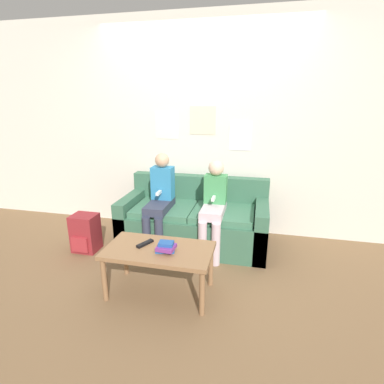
% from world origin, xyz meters
% --- Properties ---
extents(ground_plane, '(10.00, 10.00, 0.00)m').
position_xyz_m(ground_plane, '(0.00, 0.00, 0.00)').
color(ground_plane, brown).
extents(wall_back, '(8.00, 0.06, 2.60)m').
position_xyz_m(wall_back, '(-0.00, 0.99, 1.30)').
color(wall_back, silver).
rests_on(wall_back, ground_plane).
extents(couch, '(1.67, 0.78, 0.75)m').
position_xyz_m(couch, '(0.00, 0.50, 0.27)').
color(couch, '#38664C').
rests_on(couch, ground_plane).
extents(coffee_table, '(0.92, 0.49, 0.43)m').
position_xyz_m(coffee_table, '(-0.09, -0.52, 0.38)').
color(coffee_table, '#8E6642').
rests_on(coffee_table, ground_plane).
extents(person_left, '(0.24, 0.54, 1.07)m').
position_xyz_m(person_left, '(-0.36, 0.32, 0.59)').
color(person_left, '#33384C').
rests_on(person_left, ground_plane).
extents(person_right, '(0.24, 0.54, 1.02)m').
position_xyz_m(person_right, '(0.25, 0.31, 0.58)').
color(person_right, silver).
rests_on(person_right, ground_plane).
extents(tv_remote, '(0.11, 0.17, 0.02)m').
position_xyz_m(tv_remote, '(-0.23, -0.48, 0.44)').
color(tv_remote, black).
rests_on(tv_remote, coffee_table).
extents(book_stack, '(0.18, 0.15, 0.09)m').
position_xyz_m(book_stack, '(-0.01, -0.55, 0.47)').
color(book_stack, '#23519E').
rests_on(book_stack, coffee_table).
extents(backpack, '(0.27, 0.26, 0.42)m').
position_xyz_m(backpack, '(-1.15, 0.04, 0.21)').
color(backpack, maroon).
rests_on(backpack, ground_plane).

